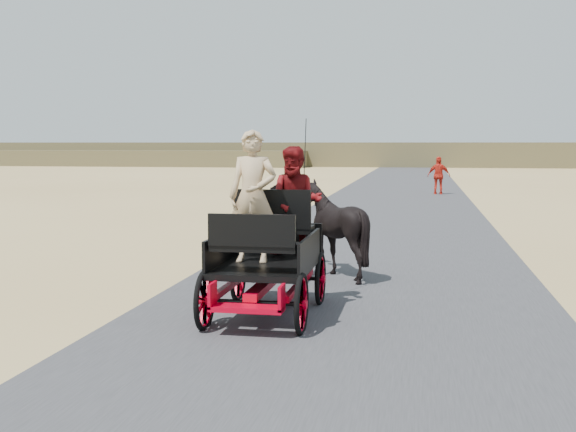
% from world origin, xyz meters
% --- Properties ---
extents(ground, '(140.00, 140.00, 0.00)m').
position_xyz_m(ground, '(0.00, 0.00, 0.00)').
color(ground, tan).
extents(road, '(6.00, 140.00, 0.01)m').
position_xyz_m(road, '(0.00, 0.00, 0.01)').
color(road, '#38383A').
rests_on(road, ground).
extents(ridge_far, '(140.00, 6.00, 2.40)m').
position_xyz_m(ridge_far, '(0.00, 62.00, 1.20)').
color(ridge_far, brown).
rests_on(ridge_far, ground).
extents(ridge_near, '(40.00, 4.00, 1.60)m').
position_xyz_m(ridge_near, '(-30.00, 58.00, 0.80)').
color(ridge_near, brown).
rests_on(ridge_near, ground).
extents(carriage, '(1.30, 2.40, 0.72)m').
position_xyz_m(carriage, '(-1.07, -1.61, 0.36)').
color(carriage, black).
rests_on(carriage, ground).
extents(horse_left, '(0.91, 2.01, 1.70)m').
position_xyz_m(horse_left, '(-1.62, 1.39, 0.85)').
color(horse_left, black).
rests_on(horse_left, ground).
extents(horse_right, '(1.37, 1.54, 1.70)m').
position_xyz_m(horse_right, '(-0.52, 1.39, 0.85)').
color(horse_right, black).
rests_on(horse_right, ground).
extents(driver_man, '(0.66, 0.43, 1.80)m').
position_xyz_m(driver_man, '(-1.27, -1.56, 1.62)').
color(driver_man, tan).
rests_on(driver_man, carriage).
extents(passenger_woman, '(0.77, 0.60, 1.58)m').
position_xyz_m(passenger_woman, '(-0.77, -1.01, 1.51)').
color(passenger_woman, '#660C0F').
rests_on(passenger_woman, carriage).
extents(pedestrian, '(1.02, 0.44, 1.73)m').
position_xyz_m(pedestrian, '(1.78, 22.51, 0.86)').
color(pedestrian, red).
rests_on(pedestrian, ground).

